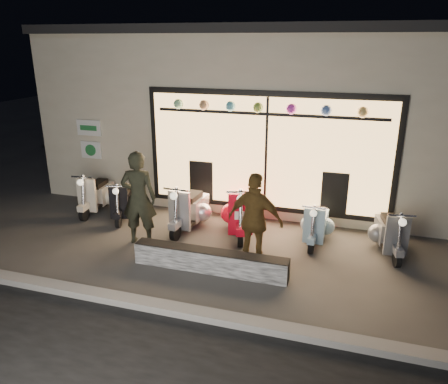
{
  "coord_description": "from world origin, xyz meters",
  "views": [
    {
      "loc": [
        2.64,
        -7.1,
        3.87
      ],
      "look_at": [
        0.25,
        0.6,
        1.05
      ],
      "focal_mm": 35.0,
      "sensor_mm": 36.0,
      "label": 1
    }
  ],
  "objects_px": {
    "scooter_red": "(240,211)",
    "man": "(139,198)",
    "woman": "(255,220)",
    "graffiti_barrier": "(210,261)",
    "scooter_silver": "(191,208)"
  },
  "relations": [
    {
      "from": "scooter_red",
      "to": "graffiti_barrier",
      "type": "bearing_deg",
      "value": -106.91
    },
    {
      "from": "scooter_silver",
      "to": "man",
      "type": "relative_size",
      "value": 0.77
    },
    {
      "from": "woman",
      "to": "man",
      "type": "bearing_deg",
      "value": 1.43
    },
    {
      "from": "man",
      "to": "scooter_silver",
      "type": "bearing_deg",
      "value": -135.17
    },
    {
      "from": "scooter_red",
      "to": "man",
      "type": "height_order",
      "value": "man"
    },
    {
      "from": "scooter_red",
      "to": "woman",
      "type": "bearing_deg",
      "value": -80.55
    },
    {
      "from": "scooter_silver",
      "to": "woman",
      "type": "relative_size",
      "value": 0.84
    },
    {
      "from": "scooter_red",
      "to": "man",
      "type": "relative_size",
      "value": 0.81
    },
    {
      "from": "graffiti_barrier",
      "to": "man",
      "type": "xyz_separation_m",
      "value": [
        -1.71,
        0.7,
        0.74
      ]
    },
    {
      "from": "graffiti_barrier",
      "to": "scooter_silver",
      "type": "distance_m",
      "value": 2.03
    },
    {
      "from": "man",
      "to": "woman",
      "type": "relative_size",
      "value": 1.09
    },
    {
      "from": "woman",
      "to": "scooter_red",
      "type": "bearing_deg",
      "value": -58.07
    },
    {
      "from": "graffiti_barrier",
      "to": "woman",
      "type": "relative_size",
      "value": 1.61
    },
    {
      "from": "graffiti_barrier",
      "to": "scooter_red",
      "type": "bearing_deg",
      "value": 88.61
    },
    {
      "from": "graffiti_barrier",
      "to": "scooter_red",
      "type": "relative_size",
      "value": 1.82
    }
  ]
}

